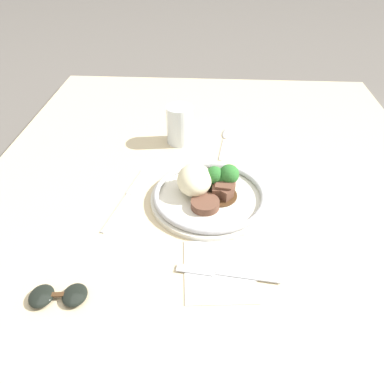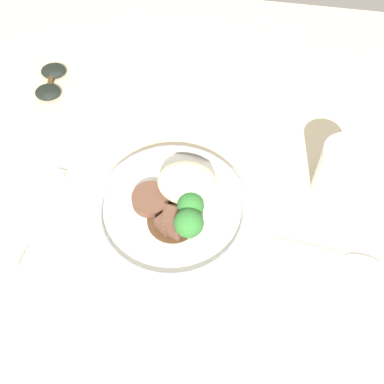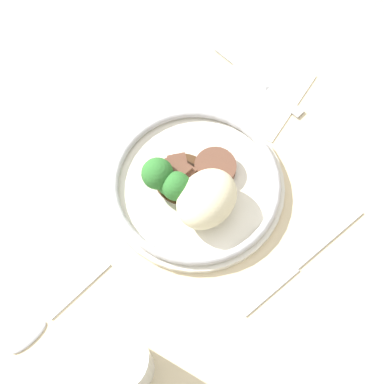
{
  "view_description": "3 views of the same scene",
  "coord_description": "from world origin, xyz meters",
  "px_view_note": "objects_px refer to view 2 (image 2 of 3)",
  "views": [
    {
      "loc": [
        -0.58,
        -0.0,
        0.55
      ],
      "look_at": [
        0.01,
        0.03,
        0.09
      ],
      "focal_mm": 35.0,
      "sensor_mm": 36.0,
      "label": 1
    },
    {
      "loc": [
        0.13,
        -0.4,
        0.76
      ],
      "look_at": [
        0.07,
        0.03,
        0.07
      ],
      "focal_mm": 50.0,
      "sensor_mm": 36.0,
      "label": 2
    },
    {
      "loc": [
        0.29,
        0.19,
        0.73
      ],
      "look_at": [
        0.06,
        0.01,
        0.09
      ],
      "focal_mm": 50.0,
      "sensor_mm": 36.0,
      "label": 3
    }
  ],
  "objects_px": {
    "fork": "(44,205)",
    "knife": "(192,125)",
    "sunglasses": "(51,81)",
    "plate": "(176,205)",
    "spoon": "(350,257)",
    "juice_glass": "(338,171)"
  },
  "relations": [
    {
      "from": "juice_glass",
      "to": "fork",
      "type": "height_order",
      "value": "juice_glass"
    },
    {
      "from": "fork",
      "to": "juice_glass",
      "type": "bearing_deg",
      "value": -70.47
    },
    {
      "from": "juice_glass",
      "to": "spoon",
      "type": "relative_size",
      "value": 0.61
    },
    {
      "from": "plate",
      "to": "fork",
      "type": "bearing_deg",
      "value": -174.04
    },
    {
      "from": "plate",
      "to": "sunglasses",
      "type": "distance_m",
      "value": 0.35
    },
    {
      "from": "fork",
      "to": "sunglasses",
      "type": "height_order",
      "value": "sunglasses"
    },
    {
      "from": "fork",
      "to": "sunglasses",
      "type": "distance_m",
      "value": 0.26
    },
    {
      "from": "knife",
      "to": "spoon",
      "type": "xyz_separation_m",
      "value": [
        0.27,
        -0.21,
        0.0
      ]
    },
    {
      "from": "plate",
      "to": "juice_glass",
      "type": "distance_m",
      "value": 0.25
    },
    {
      "from": "sunglasses",
      "to": "knife",
      "type": "bearing_deg",
      "value": -17.74
    },
    {
      "from": "knife",
      "to": "sunglasses",
      "type": "bearing_deg",
      "value": -179.57
    },
    {
      "from": "knife",
      "to": "fork",
      "type": "bearing_deg",
      "value": -123.53
    },
    {
      "from": "spoon",
      "to": "sunglasses",
      "type": "bearing_deg",
      "value": 159.79
    },
    {
      "from": "spoon",
      "to": "knife",
      "type": "bearing_deg",
      "value": 148.03
    },
    {
      "from": "knife",
      "to": "sunglasses",
      "type": "xyz_separation_m",
      "value": [
        -0.27,
        0.06,
        0.01
      ]
    },
    {
      "from": "fork",
      "to": "spoon",
      "type": "xyz_separation_m",
      "value": [
        0.47,
        -0.02,
        -0.0
      ]
    },
    {
      "from": "fork",
      "to": "spoon",
      "type": "bearing_deg",
      "value": -85.55
    },
    {
      "from": "sunglasses",
      "to": "plate",
      "type": "bearing_deg",
      "value": -46.3
    },
    {
      "from": "sunglasses",
      "to": "juice_glass",
      "type": "bearing_deg",
      "value": -22.26
    },
    {
      "from": "knife",
      "to": "sunglasses",
      "type": "height_order",
      "value": "sunglasses"
    },
    {
      "from": "juice_glass",
      "to": "fork",
      "type": "xyz_separation_m",
      "value": [
        -0.44,
        -0.1,
        -0.04
      ]
    },
    {
      "from": "fork",
      "to": "knife",
      "type": "distance_m",
      "value": 0.28
    }
  ]
}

